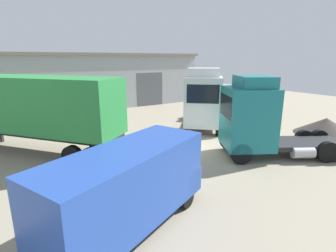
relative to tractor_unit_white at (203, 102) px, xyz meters
name	(u,v)px	position (x,y,z in m)	size (l,w,h in m)	color
ground_plane	(190,149)	(-3.11, -2.71, -2.13)	(60.00, 60.00, 0.00)	gray
warehouse_building	(93,79)	(-3.11, 15.84, 0.71)	(22.57, 9.61, 5.65)	#93999E
tractor_unit_white	(203,102)	(0.00, 0.00, 0.00)	(5.97, 6.37, 4.49)	silver
container_trailer_yellow	(27,105)	(-10.96, 1.64, 0.54)	(8.83, 10.01, 4.22)	#28843D
delivery_van_blue	(131,185)	(-9.03, -7.56, -0.71)	(6.08, 4.19, 2.59)	#2347A3
tractor_unit_teal	(257,120)	(-0.84, -5.45, -0.11)	(6.89, 5.34, 4.28)	#197075
gravel_pile	(326,126)	(6.62, -5.27, -1.55)	(4.05, 4.05, 1.16)	#423D38
oil_drum	(146,160)	(-6.64, -3.88, -1.69)	(0.58, 0.58, 0.88)	black
traffic_cone	(164,148)	(-4.71, -2.38, -1.87)	(0.40, 0.40, 0.55)	black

